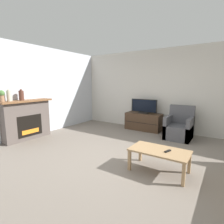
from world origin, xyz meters
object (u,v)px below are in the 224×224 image
at_px(mantel_vase_left, 9,96).
at_px(tv, 144,107).
at_px(mantel_vase_centre_left, 21,95).
at_px(potted_plant, 2,95).
at_px(armchair, 179,128).
at_px(coffee_table, 159,153).
at_px(fireplace, 27,119).
at_px(remote, 168,151).
at_px(tv_stand, 143,122).

bearing_deg(mantel_vase_left, tv, 53.62).
height_order(mantel_vase_centre_left, potted_plant, mantel_vase_centre_left).
bearing_deg(mantel_vase_centre_left, mantel_vase_left, -90.00).
bearing_deg(armchair, coffee_table, -85.84).
bearing_deg(mantel_vase_centre_left, armchair, 35.47).
relative_size(mantel_vase_centre_left, potted_plant, 1.05).
distance_m(fireplace, mantel_vase_left, 0.82).
distance_m(mantel_vase_left, tv, 3.99).
height_order(mantel_vase_left, mantel_vase_centre_left, mantel_vase_left).
bearing_deg(potted_plant, tv, 55.09).
relative_size(fireplace, potted_plant, 4.89).
relative_size(mantel_vase_centre_left, tv, 0.33).
relative_size(mantel_vase_centre_left, remote, 1.96).
bearing_deg(armchair, tv_stand, 165.77).
bearing_deg(fireplace, remote, 3.29).
bearing_deg(remote, coffee_table, -160.62).
relative_size(tv_stand, tv, 1.32).
height_order(fireplace, tv, fireplace).
bearing_deg(mantel_vase_left, tv_stand, 53.64).
xyz_separation_m(mantel_vase_centre_left, tv_stand, (2.35, 2.87, -0.97)).
distance_m(tv_stand, coffee_table, 2.90).
distance_m(potted_plant, tv, 4.13).
relative_size(mantel_vase_centre_left, tv_stand, 0.25).
bearing_deg(tv, fireplace, -130.57).
bearing_deg(mantel_vase_left, armchair, 38.71).
bearing_deg(tv, mantel_vase_centre_left, -129.30).
bearing_deg(armchair, fireplace, -145.80).
relative_size(fireplace, mantel_vase_centre_left, 4.67).
relative_size(tv, coffee_table, 0.89).
xyz_separation_m(tv, armchair, (1.24, -0.31, -0.50)).
bearing_deg(tv_stand, mantel_vase_left, -126.36).
xyz_separation_m(fireplace, tv_stand, (2.36, 2.76, -0.28)).
relative_size(potted_plant, remote, 1.87).
xyz_separation_m(potted_plant, remote, (3.90, 0.83, -0.87)).
relative_size(fireplace, armchair, 1.50).
relative_size(potted_plant, armchair, 0.31).
height_order(tv_stand, coffee_table, tv_stand).
bearing_deg(fireplace, coffee_table, 3.39).
xyz_separation_m(tv_stand, remote, (1.55, -2.54, 0.13)).
distance_m(potted_plant, coffee_table, 3.95).
bearing_deg(tv_stand, remote, -58.65).
xyz_separation_m(tv_stand, armchair, (1.24, -0.31, 0.01)).
distance_m(mantel_vase_centre_left, potted_plant, 0.50).
bearing_deg(mantel_vase_centre_left, remote, 4.85).
xyz_separation_m(fireplace, potted_plant, (0.02, -0.60, 0.72)).
height_order(tv, armchair, tv).
xyz_separation_m(mantel_vase_centre_left, potted_plant, (0.00, -0.50, 0.03)).
xyz_separation_m(mantel_vase_left, tv_stand, (2.35, 3.19, -0.98)).
bearing_deg(fireplace, mantel_vase_centre_left, -81.04).
distance_m(fireplace, potted_plant, 0.94).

